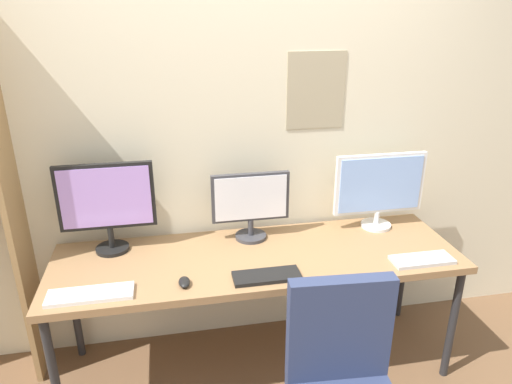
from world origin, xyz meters
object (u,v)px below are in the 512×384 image
(monitor_left, at_px, (107,202))
(computer_mouse, at_px, (184,282))
(keyboard_right, at_px, (422,260))
(monitor_center, at_px, (251,203))
(desk, at_px, (258,263))
(keyboard_center, at_px, (267,276))
(keyboard_left, at_px, (90,295))
(monitor_right, at_px, (379,188))

(monitor_left, distance_m, computer_mouse, 0.63)
(keyboard_right, bearing_deg, computer_mouse, 179.38)
(monitor_left, distance_m, keyboard_right, 1.70)
(monitor_center, distance_m, keyboard_right, 0.97)
(desk, distance_m, computer_mouse, 0.46)
(desk, height_order, keyboard_right, keyboard_right)
(desk, relative_size, keyboard_right, 6.70)
(computer_mouse, bearing_deg, keyboard_center, -1.92)
(keyboard_center, bearing_deg, keyboard_left, 180.00)
(computer_mouse, bearing_deg, monitor_left, 130.96)
(desk, bearing_deg, monitor_left, 164.72)
(desk, relative_size, monitor_left, 4.34)
(monitor_center, relative_size, monitor_right, 0.80)
(monitor_left, bearing_deg, keyboard_right, -15.30)
(keyboard_left, bearing_deg, monitor_center, 27.76)
(monitor_left, distance_m, monitor_center, 0.78)
(monitor_center, relative_size, computer_mouse, 4.61)
(monitor_right, height_order, keyboard_left, monitor_right)
(desk, relative_size, monitor_right, 3.99)
(desk, distance_m, keyboard_center, 0.24)
(keyboard_left, height_order, computer_mouse, computer_mouse)
(keyboard_right, distance_m, computer_mouse, 1.25)
(monitor_center, bearing_deg, computer_mouse, -133.38)
(desk, relative_size, computer_mouse, 22.86)
(monitor_right, relative_size, keyboard_left, 1.40)
(keyboard_left, bearing_deg, keyboard_right, 0.00)
(monitor_left, relative_size, monitor_right, 0.92)
(desk, bearing_deg, monitor_right, 15.28)
(monitor_right, height_order, computer_mouse, monitor_right)
(monitor_right, relative_size, keyboard_right, 1.68)
(monitor_right, bearing_deg, computer_mouse, -160.06)
(monitor_center, relative_size, keyboard_left, 1.13)
(monitor_center, bearing_deg, keyboard_right, -27.76)
(desk, bearing_deg, keyboard_right, -15.31)
(keyboard_center, distance_m, computer_mouse, 0.41)
(desk, xyz_separation_m, monitor_center, (0.00, 0.21, 0.27))
(monitor_center, bearing_deg, monitor_left, 179.99)
(monitor_left, bearing_deg, keyboard_left, -98.08)
(keyboard_right, bearing_deg, keyboard_center, 180.00)
(monitor_center, xyz_separation_m, keyboard_left, (-0.84, -0.44, -0.21))
(computer_mouse, bearing_deg, monitor_center, 46.62)
(keyboard_center, xyz_separation_m, computer_mouse, (-0.41, 0.01, 0.01))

